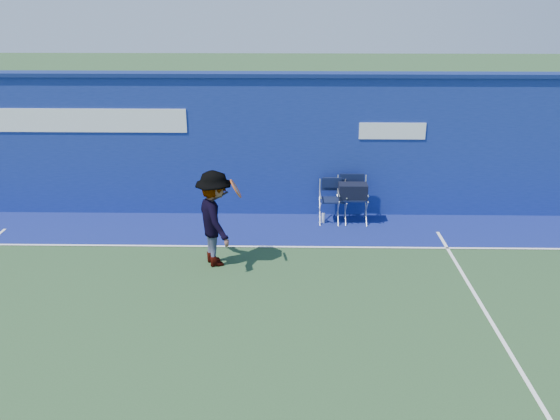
{
  "coord_description": "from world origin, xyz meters",
  "views": [
    {
      "loc": [
        1.46,
        -7.32,
        4.72
      ],
      "look_at": [
        1.27,
        2.6,
        1.0
      ],
      "focal_mm": 38.0,
      "sensor_mm": 36.0,
      "label": 1
    }
  ],
  "objects_px": {
    "directors_chair_left": "(333,208)",
    "directors_chair_right": "(352,204)",
    "tennis_player": "(215,219)",
    "water_bottle": "(323,218)"
  },
  "relations": [
    {
      "from": "directors_chair_left",
      "to": "tennis_player",
      "type": "height_order",
      "value": "tennis_player"
    },
    {
      "from": "directors_chair_left",
      "to": "water_bottle",
      "type": "relative_size",
      "value": 4.15
    },
    {
      "from": "water_bottle",
      "to": "tennis_player",
      "type": "relative_size",
      "value": 0.13
    },
    {
      "from": "water_bottle",
      "to": "tennis_player",
      "type": "xyz_separation_m",
      "value": [
        -2.05,
        -2.02,
        0.77
      ]
    },
    {
      "from": "directors_chair_right",
      "to": "directors_chair_left",
      "type": "bearing_deg",
      "value": 176.67
    },
    {
      "from": "directors_chair_left",
      "to": "directors_chair_right",
      "type": "xyz_separation_m",
      "value": [
        0.41,
        -0.02,
        0.11
      ]
    },
    {
      "from": "directors_chair_left",
      "to": "directors_chair_right",
      "type": "distance_m",
      "value": 0.43
    },
    {
      "from": "directors_chair_right",
      "to": "tennis_player",
      "type": "relative_size",
      "value": 0.57
    },
    {
      "from": "directors_chair_left",
      "to": "directors_chair_right",
      "type": "bearing_deg",
      "value": -3.33
    },
    {
      "from": "tennis_player",
      "to": "water_bottle",
      "type": "bearing_deg",
      "value": 44.65
    }
  ]
}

